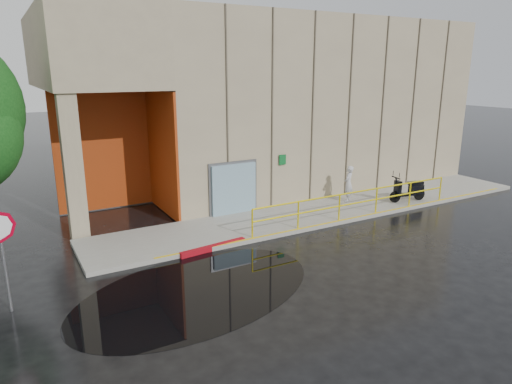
% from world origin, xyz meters
% --- Properties ---
extents(ground, '(120.00, 120.00, 0.00)m').
position_xyz_m(ground, '(0.00, 0.00, 0.00)').
color(ground, black).
rests_on(ground, ground).
extents(sidewalk, '(20.00, 3.00, 0.15)m').
position_xyz_m(sidewalk, '(4.00, 4.50, 0.07)').
color(sidewalk, gray).
rests_on(sidewalk, ground).
extents(building, '(20.00, 10.17, 8.00)m').
position_xyz_m(building, '(5.10, 10.98, 4.21)').
color(building, gray).
rests_on(building, ground).
extents(guardrail, '(9.56, 0.06, 1.03)m').
position_xyz_m(guardrail, '(4.25, 3.15, 0.68)').
color(guardrail, yellow).
rests_on(guardrail, sidewalk).
extents(person, '(0.68, 0.62, 1.56)m').
position_xyz_m(person, '(5.31, 4.98, 0.93)').
color(person, '#B7B7BB').
rests_on(person, sidewalk).
extents(scooter, '(1.79, 0.88, 1.36)m').
position_xyz_m(scooter, '(7.58, 3.68, 0.93)').
color(scooter, black).
rests_on(scooter, sidewalk).
extents(stop_sign, '(0.74, 0.30, 2.58)m').
position_xyz_m(stop_sign, '(-7.92, 1.97, 1.88)').
color(stop_sign, slate).
rests_on(stop_sign, ground).
extents(red_curb, '(2.41, 0.44, 0.18)m').
position_xyz_m(red_curb, '(-1.99, 3.10, 0.09)').
color(red_curb, '#9C0A14').
rests_on(red_curb, ground).
extents(puddle, '(7.91, 5.90, 0.01)m').
position_xyz_m(puddle, '(-3.54, 0.73, 0.00)').
color(puddle, black).
rests_on(puddle, ground).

